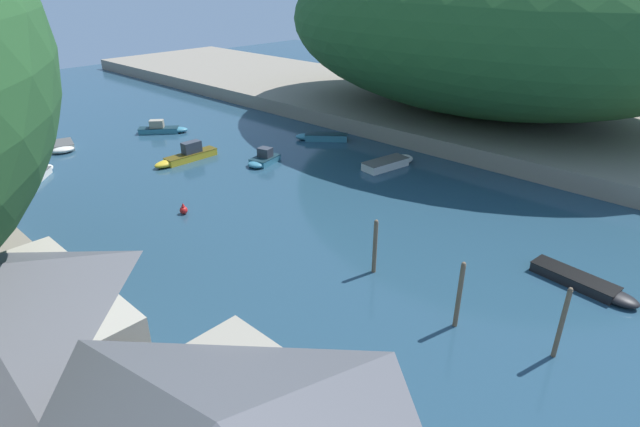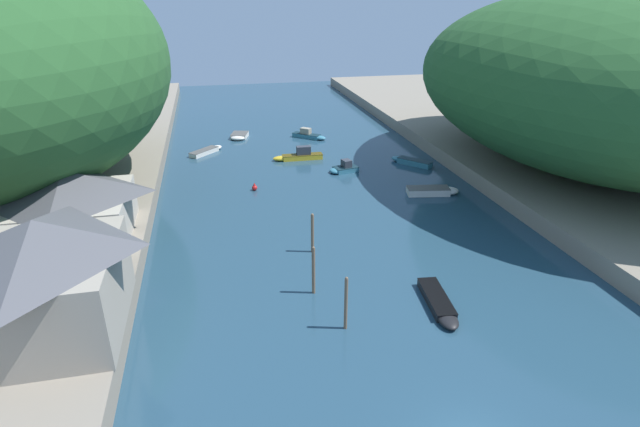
# 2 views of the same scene
# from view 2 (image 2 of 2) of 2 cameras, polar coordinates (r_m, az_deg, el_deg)

# --- Properties ---
(water_surface) EXTENTS (130.00, 130.00, 0.00)m
(water_surface) POSITION_cam_2_polar(r_m,az_deg,el_deg) (48.05, 0.22, 2.12)
(water_surface) COLOR #234256
(water_surface) RESTS_ON ground
(left_bank) EXTENTS (22.00, 120.00, 1.53)m
(left_bank) POSITION_cam_2_polar(r_m,az_deg,el_deg) (49.60, -31.00, 0.18)
(left_bank) COLOR gray
(left_bank) RESTS_ON ground
(right_bank) EXTENTS (22.00, 120.00, 1.53)m
(right_bank) POSITION_cam_2_polar(r_m,az_deg,el_deg) (59.10, 26.09, 4.65)
(right_bank) COLOR gray
(right_bank) RESTS_ON ground
(hillside_right) EXTENTS (31.66, 44.33, 17.13)m
(hillside_right) POSITION_cam_2_polar(r_m,az_deg,el_deg) (56.99, 29.37, 13.16)
(hillside_right) COLOR #285628
(hillside_right) RESTS_ON right_bank
(waterfront_building) EXTENTS (7.47, 8.92, 6.34)m
(waterfront_building) POSITION_cam_2_polar(r_m,az_deg,el_deg) (29.01, -28.91, -6.17)
(waterfront_building) COLOR gray
(waterfront_building) RESTS_ON left_bank
(boathouse_shed) EXTENTS (8.62, 8.64, 5.05)m
(boathouse_shed) POSITION_cam_2_polar(r_m,az_deg,el_deg) (39.84, -26.76, 1.10)
(boathouse_shed) COLOR #B2A899
(boathouse_shed) RESTS_ON left_bank
(boat_small_dinghy) EXTENTS (2.76, 3.68, 0.60)m
(boat_small_dinghy) POSITION_cam_2_polar(r_m,az_deg,el_deg) (68.14, -9.23, 8.72)
(boat_small_dinghy) COLOR silver
(boat_small_dinghy) RESTS_ON water_surface
(boat_yellow_tender) EXTENTS (1.84, 5.41, 0.54)m
(boat_yellow_tender) POSITION_cam_2_polar(r_m,az_deg,el_deg) (32.12, 13.50, -10.11)
(boat_yellow_tender) COLOR black
(boat_yellow_tender) RESTS_ON water_surface
(boat_moored_right) EXTENTS (5.19, 2.35, 0.69)m
(boat_moored_right) POSITION_cam_2_polar(r_m,az_deg,el_deg) (49.40, 12.93, 2.54)
(boat_moored_right) COLOR silver
(boat_moored_right) RESTS_ON water_surface
(boat_red_skiff) EXTENTS (4.39, 3.99, 1.32)m
(boat_red_skiff) POSITION_cam_2_polar(r_m,az_deg,el_deg) (67.27, -1.21, 8.92)
(boat_red_skiff) COLOR teal
(boat_red_skiff) RESTS_ON water_surface
(boat_mid_channel) EXTENTS (5.82, 1.23, 1.57)m
(boat_mid_channel) POSITION_cam_2_polar(r_m,az_deg,el_deg) (58.41, -2.54, 6.61)
(boat_mid_channel) COLOR gold
(boat_mid_channel) RESTS_ON water_surface
(boat_open_rowboat) EXTENTS (4.00, 4.58, 0.65)m
(boat_open_rowboat) POSITION_cam_2_polar(r_m,az_deg,el_deg) (57.75, 10.23, 5.88)
(boat_open_rowboat) COLOR teal
(boat_open_rowboat) RESTS_ON water_surface
(boat_near_quay) EXTENTS (3.38, 2.19, 1.31)m
(boat_near_quay) POSITION_cam_2_polar(r_m,az_deg,el_deg) (54.31, 2.68, 5.17)
(boat_near_quay) COLOR teal
(boat_near_quay) RESTS_ON water_surface
(boat_cabin_cruiser) EXTENTS (4.28, 4.44, 0.54)m
(boat_cabin_cruiser) POSITION_cam_2_polar(r_m,az_deg,el_deg) (62.51, -12.73, 7.02)
(boat_cabin_cruiser) COLOR silver
(boat_cabin_cruiser) RESTS_ON water_surface
(mooring_post_nearest) EXTENTS (0.20, 0.20, 3.47)m
(mooring_post_nearest) POSITION_cam_2_polar(r_m,az_deg,el_deg) (28.82, 2.98, -10.19)
(mooring_post_nearest) COLOR brown
(mooring_post_nearest) RESTS_ON water_surface
(mooring_post_second) EXTENTS (0.22, 0.22, 3.40)m
(mooring_post_second) POSITION_cam_2_polar(r_m,az_deg,el_deg) (31.97, -0.75, -6.48)
(mooring_post_second) COLOR brown
(mooring_post_second) RESTS_ON water_surface
(mooring_post_middle) EXTENTS (0.23, 0.23, 3.15)m
(mooring_post_middle) POSITION_cam_2_polar(r_m,az_deg,el_deg) (36.97, -0.87, -2.22)
(mooring_post_middle) COLOR brown
(mooring_post_middle) RESTS_ON water_surface
(channel_buoy_near) EXTENTS (0.53, 0.53, 0.79)m
(channel_buoy_near) POSITION_cam_2_polar(r_m,az_deg,el_deg) (49.54, -7.49, 2.98)
(channel_buoy_near) COLOR red
(channel_buoy_near) RESTS_ON water_surface
(person_on_quay) EXTENTS (0.31, 0.42, 1.69)m
(person_on_quay) POSITION_cam_2_polar(r_m,az_deg,el_deg) (36.43, -22.25, -2.96)
(person_on_quay) COLOR #282D3D
(person_on_quay) RESTS_ON left_bank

